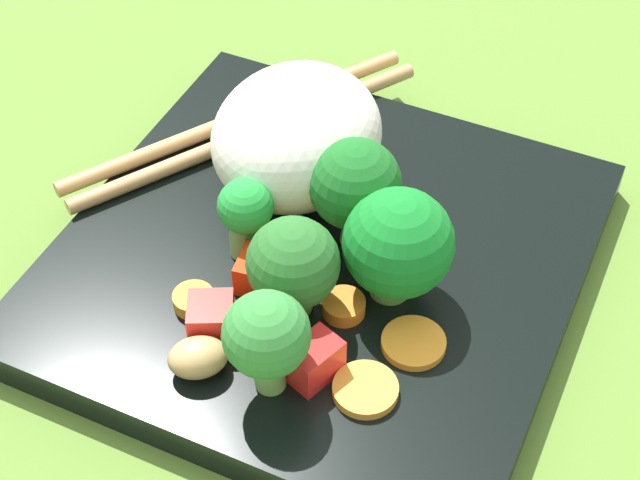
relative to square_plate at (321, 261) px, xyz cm
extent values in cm
cube|color=#59802F|center=(0.00, 0.00, -1.97)|extent=(110.00, 110.00, 2.00)
cube|color=black|center=(0.00, 0.00, 0.00)|extent=(25.57, 25.57, 1.94)
ellipsoid|color=white|center=(3.14, -3.72, 4.35)|extent=(9.47, 10.43, 6.76)
cylinder|color=#61A13F|center=(-0.76, 3.99, 1.83)|extent=(2.00, 1.76, 1.97)
sphere|color=#2A6B2C|center=(-0.65, 4.27, 4.38)|extent=(4.36, 4.36, 4.36)
cylinder|color=#7DB758|center=(-1.54, 8.58, 2.20)|extent=(2.00, 2.08, 2.55)
sphere|color=#378B3D|center=(-1.62, 8.69, 4.77)|extent=(3.85, 3.85, 3.85)
cylinder|color=#77BA4E|center=(-1.29, -1.24, 1.95)|extent=(1.80, 1.93, 2.14)
sphere|color=#1B6624|center=(-1.14, -1.48, 4.63)|extent=(4.61, 4.61, 4.61)
cylinder|color=#73BA4D|center=(-4.26, 1.14, 2.02)|extent=(2.83, 2.84, 2.19)
sphere|color=#167C29|center=(-4.53, 1.19, 4.53)|extent=(5.26, 5.26, 5.26)
cylinder|color=#73B05C|center=(3.46, 1.89, 2.10)|extent=(1.81, 1.97, 2.43)
sphere|color=green|center=(3.22, 1.70, 4.09)|extent=(2.77, 2.77, 2.77)
cylinder|color=orange|center=(3.87, 6.00, 1.33)|extent=(2.32, 2.32, 0.72)
cylinder|color=orange|center=(-5.60, 7.11, 1.20)|extent=(3.29, 3.29, 0.45)
cylinder|color=orange|center=(-2.78, 3.28, 1.36)|extent=(2.73, 2.73, 0.78)
cylinder|color=orange|center=(-6.55, 3.74, 1.17)|extent=(3.70, 3.70, 0.41)
cube|color=red|center=(1.63, 3.40, 1.84)|extent=(2.39, 2.46, 1.74)
cube|color=red|center=(-3.10, 7.17, 1.96)|extent=(2.41, 2.85, 1.97)
cube|color=red|center=(2.18, 7.15, 2.02)|extent=(2.81, 2.81, 2.09)
ellipsoid|color=tan|center=(1.70, 9.21, 1.88)|extent=(3.43, 3.33, 1.82)
ellipsoid|color=#D7B15C|center=(0.23, 1.96, 1.97)|extent=(3.65, 3.54, 2.00)
ellipsoid|color=tan|center=(-0.27, 6.70, 1.84)|extent=(3.15, 2.76, 1.74)
cylinder|color=tan|center=(8.45, -6.66, 1.40)|extent=(12.36, 19.05, 0.87)
cylinder|color=tan|center=(7.13, -5.83, 1.40)|extent=(12.36, 19.05, 0.87)
camera|label=1|loc=(-15.11, 31.63, 38.35)|focal=56.91mm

